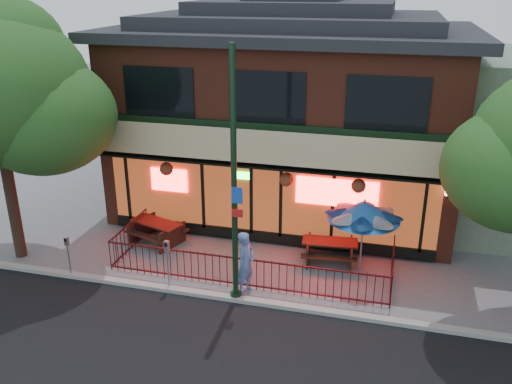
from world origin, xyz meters
TOP-DOWN VIEW (x-y plane):
  - ground at (0.00, 0.00)m, footprint 80.00×80.00m
  - curb at (0.00, -0.50)m, footprint 80.00×0.25m
  - restaurant_building at (0.00, 7.11)m, footprint 12.96×9.49m
  - patio_fence at (0.00, 0.50)m, footprint 8.44×2.62m
  - street_light at (0.00, -0.40)m, footprint 0.43×0.32m
  - picnic_table_left at (-3.60, 2.30)m, footprint 2.12×1.86m
  - picnic_table_right at (2.26, 2.40)m, footprint 1.85×1.49m
  - patio_umbrella at (3.24, 1.91)m, footprint 2.13×2.13m
  - pedestrian at (0.17, 0.03)m, footprint 0.63×0.78m
  - parking_meter_near at (-2.01, -0.40)m, footprint 0.15×0.14m
  - parking_meter_far at (-5.18, -0.48)m, footprint 0.12×0.11m

SIDE VIEW (x-z plane):
  - ground at x=0.00m, z-range 0.00..0.00m
  - curb at x=0.00m, z-range 0.00..0.12m
  - picnic_table_right at x=2.26m, z-range 0.12..0.85m
  - picnic_table_left at x=-3.60m, z-range 0.12..0.88m
  - patio_fence at x=0.00m, z-range 0.13..1.13m
  - parking_meter_far at x=-5.18m, z-range 0.23..1.55m
  - pedestrian at x=0.17m, z-range 0.00..1.86m
  - parking_meter_near at x=-2.01m, z-range 0.27..1.82m
  - patio_umbrella at x=3.24m, z-range 0.86..3.30m
  - street_light at x=0.00m, z-range -0.35..6.65m
  - restaurant_building at x=0.00m, z-range 0.10..8.15m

